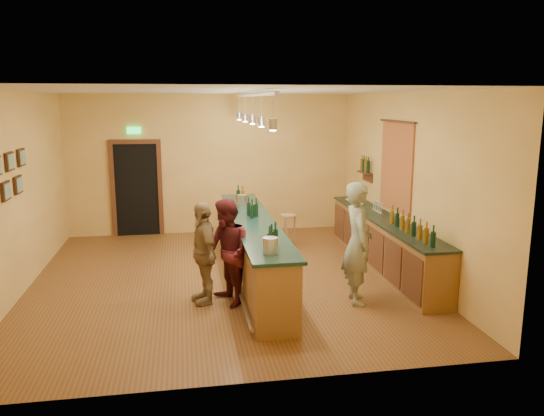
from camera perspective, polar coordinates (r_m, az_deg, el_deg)
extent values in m
plane|color=brown|center=(9.33, -5.12, -7.65)|extent=(7.00, 7.00, 0.00)
cube|color=silver|center=(8.82, -5.50, 12.41)|extent=(6.50, 7.00, 0.02)
cube|color=#BD9447|center=(12.39, -6.57, 4.68)|extent=(6.50, 0.02, 3.20)
cube|color=#BD9447|center=(5.52, -2.46, -3.70)|extent=(6.50, 0.02, 3.20)
cube|color=#BD9447|center=(9.28, -25.74, 1.35)|extent=(0.02, 7.00, 3.20)
cube|color=#BD9447|center=(9.73, 14.16, 2.56)|extent=(0.02, 7.00, 3.20)
cube|color=black|center=(12.48, -14.33, 1.89)|extent=(0.95, 0.06, 2.10)
cube|color=#4A2516|center=(12.51, -16.73, 1.79)|extent=(0.10, 0.08, 2.10)
cube|color=#4A2516|center=(12.42, -11.92, 1.96)|extent=(0.10, 0.08, 2.10)
cube|color=#4A2516|center=(12.33, -14.59, 6.92)|extent=(1.15, 0.08, 0.10)
cube|color=#19E54C|center=(12.30, -14.65, 8.08)|extent=(0.30, 0.04, 0.15)
cube|color=maroon|center=(10.05, 13.22, 4.32)|extent=(0.03, 1.40, 1.60)
cube|color=#4A2516|center=(11.45, 9.93, 3.78)|extent=(0.16, 0.55, 0.03)
cube|color=#4A2516|center=(11.49, 10.24, 3.29)|extent=(0.03, 0.55, 0.18)
cube|color=brown|center=(10.04, 11.92, -3.78)|extent=(0.55, 4.50, 0.90)
cube|color=black|center=(9.93, 12.03, -1.16)|extent=(0.60, 4.55, 0.04)
cylinder|color=silver|center=(11.11, 9.59, 0.60)|extent=(0.09, 0.09, 0.09)
cube|color=silver|center=(11.57, 8.64, 0.86)|extent=(0.22, 0.30, 0.01)
cube|color=brown|center=(9.23, -2.02, -4.56)|extent=(0.60, 5.00, 1.00)
cube|color=#122E28|center=(9.10, -2.04, -1.38)|extent=(0.70, 5.10, 0.05)
cylinder|color=silver|center=(9.29, -4.22, -6.73)|extent=(0.05, 5.00, 0.05)
cylinder|color=silver|center=(7.04, -0.17, -4.07)|extent=(0.20, 0.20, 0.22)
cylinder|color=silver|center=(10.23, -3.23, 0.81)|extent=(0.20, 0.20, 0.22)
cube|color=silver|center=(8.87, -2.14, 12.06)|extent=(0.06, 4.60, 0.05)
cylinder|color=silver|center=(6.89, 0.10, 10.67)|extent=(0.01, 0.01, 0.35)
cylinder|color=#A5A5AD|center=(6.90, 0.10, 9.01)|extent=(0.11, 0.11, 0.14)
cylinder|color=#FFEABF|center=(6.90, 0.10, 8.35)|extent=(0.08, 0.08, 0.02)
cylinder|color=silver|center=(7.88, -1.16, 10.76)|extent=(0.01, 0.01, 0.35)
cylinder|color=#A5A5AD|center=(7.88, -1.15, 9.31)|extent=(0.11, 0.11, 0.14)
cylinder|color=#FFEABF|center=(7.89, -1.15, 8.73)|extent=(0.08, 0.08, 0.02)
cylinder|color=silver|center=(8.87, -2.13, 10.83)|extent=(0.01, 0.01, 0.35)
cylinder|color=#A5A5AD|center=(8.87, -2.12, 9.54)|extent=(0.11, 0.11, 0.14)
cylinder|color=#FFEABF|center=(8.88, -2.12, 9.03)|extent=(0.08, 0.08, 0.02)
cylinder|color=silver|center=(9.86, -2.92, 10.89)|extent=(0.01, 0.01, 0.35)
cylinder|color=#A5A5AD|center=(9.87, -2.90, 9.72)|extent=(0.11, 0.11, 0.14)
cylinder|color=#FFEABF|center=(9.87, -2.90, 9.26)|extent=(0.08, 0.08, 0.02)
cylinder|color=silver|center=(10.86, -3.55, 10.93)|extent=(0.01, 0.01, 0.35)
cylinder|color=#A5A5AD|center=(10.86, -3.54, 9.87)|extent=(0.11, 0.11, 0.14)
cylinder|color=#FFEABF|center=(10.86, -3.54, 9.45)|extent=(0.08, 0.08, 0.02)
imported|color=gray|center=(8.13, 9.20, -3.75)|extent=(0.50, 0.71, 1.87)
imported|color=#59191E|center=(7.99, -4.86, -4.80)|extent=(0.84, 0.95, 1.63)
imported|color=#997A51|center=(8.12, -7.38, -4.78)|extent=(0.58, 0.98, 1.57)
cylinder|color=#9F7948|center=(11.17, 1.79, -0.82)|extent=(0.34, 0.34, 0.04)
cylinder|color=#9F7948|center=(11.28, 2.42, -2.51)|extent=(0.04, 0.04, 0.65)
cylinder|color=#9F7948|center=(11.34, 1.35, -2.42)|extent=(0.04, 0.04, 0.65)
cylinder|color=#9F7948|center=(11.13, 1.57, -2.69)|extent=(0.04, 0.04, 0.65)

